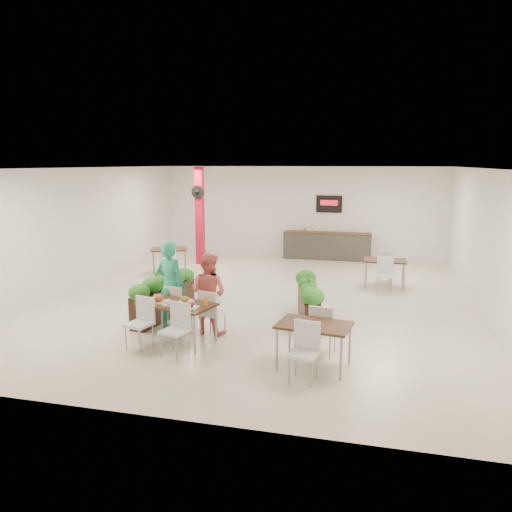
{
  "coord_description": "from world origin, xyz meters",
  "views": [
    {
      "loc": [
        2.78,
        -11.61,
        3.32
      ],
      "look_at": [
        -0.11,
        -0.1,
        1.1
      ],
      "focal_mm": 35.0,
      "sensor_mm": 36.0,
      "label": 1
    }
  ],
  "objects_px": {
    "planter_right": "(309,299)",
    "side_table_c": "(314,331)",
    "side_table_b": "(385,264)",
    "main_table": "(176,309)",
    "diner_woman": "(209,293)",
    "planter_left": "(164,294)",
    "diner_man": "(171,285)",
    "service_counter": "(327,245)",
    "red_column": "(200,215)",
    "side_table_a": "(169,253)"
  },
  "relations": [
    {
      "from": "planter_right",
      "to": "side_table_b",
      "type": "xyz_separation_m",
      "value": [
        1.55,
        3.58,
        0.11
      ]
    },
    {
      "from": "side_table_a",
      "to": "side_table_b",
      "type": "relative_size",
      "value": 1.02
    },
    {
      "from": "diner_woman",
      "to": "service_counter",
      "type": "bearing_deg",
      "value": -85.33
    },
    {
      "from": "service_counter",
      "to": "diner_woman",
      "type": "relative_size",
      "value": 1.87
    },
    {
      "from": "red_column",
      "to": "planter_left",
      "type": "distance_m",
      "value": 6.02
    },
    {
      "from": "main_table",
      "to": "planter_right",
      "type": "height_order",
      "value": "planter_right"
    },
    {
      "from": "main_table",
      "to": "planter_right",
      "type": "xyz_separation_m",
      "value": [
        2.24,
        1.74,
        -0.13
      ]
    },
    {
      "from": "diner_man",
      "to": "diner_woman",
      "type": "height_order",
      "value": "diner_man"
    },
    {
      "from": "planter_right",
      "to": "side_table_b",
      "type": "bearing_deg",
      "value": 66.56
    },
    {
      "from": "diner_man",
      "to": "planter_right",
      "type": "height_order",
      "value": "diner_man"
    },
    {
      "from": "service_counter",
      "to": "main_table",
      "type": "distance_m",
      "value": 9.13
    },
    {
      "from": "red_column",
      "to": "planter_left",
      "type": "bearing_deg",
      "value": -77.23
    },
    {
      "from": "red_column",
      "to": "diner_woman",
      "type": "xyz_separation_m",
      "value": [
        2.56,
        -6.42,
        -0.84
      ]
    },
    {
      "from": "red_column",
      "to": "side_table_b",
      "type": "bearing_deg",
      "value": -16.37
    },
    {
      "from": "main_table",
      "to": "planter_left",
      "type": "distance_m",
      "value": 1.55
    },
    {
      "from": "planter_left",
      "to": "side_table_c",
      "type": "height_order",
      "value": "planter_left"
    },
    {
      "from": "main_table",
      "to": "diner_woman",
      "type": "height_order",
      "value": "diner_woman"
    },
    {
      "from": "planter_left",
      "to": "side_table_c",
      "type": "xyz_separation_m",
      "value": [
        3.5,
        -1.87,
        0.09
      ]
    },
    {
      "from": "red_column",
      "to": "side_table_c",
      "type": "relative_size",
      "value": 1.92
    },
    {
      "from": "side_table_c",
      "to": "side_table_a",
      "type": "bearing_deg",
      "value": 138.59
    },
    {
      "from": "planter_right",
      "to": "side_table_c",
      "type": "xyz_separation_m",
      "value": [
        0.42,
        -2.32,
        0.11
      ]
    },
    {
      "from": "service_counter",
      "to": "side_table_c",
      "type": "height_order",
      "value": "service_counter"
    },
    {
      "from": "diner_man",
      "to": "planter_right",
      "type": "distance_m",
      "value": 2.87
    },
    {
      "from": "diner_man",
      "to": "side_table_a",
      "type": "distance_m",
      "value": 5.37
    },
    {
      "from": "side_table_a",
      "to": "side_table_b",
      "type": "height_order",
      "value": "same"
    },
    {
      "from": "main_table",
      "to": "side_table_b",
      "type": "bearing_deg",
      "value": 54.55
    },
    {
      "from": "diner_man",
      "to": "side_table_a",
      "type": "xyz_separation_m",
      "value": [
        -2.2,
        4.89,
        -0.29
      ]
    },
    {
      "from": "diner_woman",
      "to": "planter_right",
      "type": "height_order",
      "value": "diner_woman"
    },
    {
      "from": "side_table_c",
      "to": "diner_man",
      "type": "bearing_deg",
      "value": 166.0
    },
    {
      "from": "planter_left",
      "to": "main_table",
      "type": "bearing_deg",
      "value": -57.05
    },
    {
      "from": "side_table_b",
      "to": "side_table_c",
      "type": "height_order",
      "value": "same"
    },
    {
      "from": "diner_woman",
      "to": "side_table_a",
      "type": "height_order",
      "value": "diner_woman"
    },
    {
      "from": "diner_man",
      "to": "planter_right",
      "type": "xyz_separation_m",
      "value": [
        2.63,
        1.09,
        -0.4
      ]
    },
    {
      "from": "diner_woman",
      "to": "side_table_a",
      "type": "relative_size",
      "value": 0.97
    },
    {
      "from": "service_counter",
      "to": "side_table_c",
      "type": "distance_m",
      "value": 9.55
    },
    {
      "from": "diner_man",
      "to": "side_table_c",
      "type": "height_order",
      "value": "diner_man"
    },
    {
      "from": "red_column",
      "to": "diner_man",
      "type": "height_order",
      "value": "red_column"
    },
    {
      "from": "main_table",
      "to": "diner_man",
      "type": "distance_m",
      "value": 0.81
    },
    {
      "from": "main_table",
      "to": "side_table_c",
      "type": "bearing_deg",
      "value": -12.23
    },
    {
      "from": "service_counter",
      "to": "planter_right",
      "type": "bearing_deg",
      "value": -86.89
    },
    {
      "from": "planter_right",
      "to": "side_table_c",
      "type": "relative_size",
      "value": 1.21
    },
    {
      "from": "main_table",
      "to": "planter_right",
      "type": "relative_size",
      "value": 0.93
    },
    {
      "from": "diner_man",
      "to": "diner_woman",
      "type": "relative_size",
      "value": 1.13
    },
    {
      "from": "red_column",
      "to": "planter_right",
      "type": "distance_m",
      "value": 7.0
    },
    {
      "from": "diner_man",
      "to": "side_table_a",
      "type": "height_order",
      "value": "diner_man"
    },
    {
      "from": "service_counter",
      "to": "red_column",
      "type": "bearing_deg",
      "value": -155.0
    },
    {
      "from": "diner_woman",
      "to": "side_table_a",
      "type": "distance_m",
      "value": 5.74
    },
    {
      "from": "diner_woman",
      "to": "planter_left",
      "type": "bearing_deg",
      "value": -12.74
    },
    {
      "from": "diner_woman",
      "to": "side_table_b",
      "type": "bearing_deg",
      "value": -111.37
    },
    {
      "from": "planter_right",
      "to": "main_table",
      "type": "bearing_deg",
      "value": -142.1
    }
  ]
}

